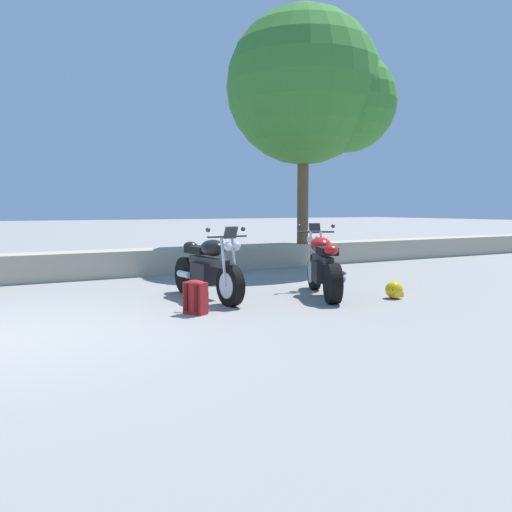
{
  "coord_description": "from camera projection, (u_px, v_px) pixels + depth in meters",
  "views": [
    {
      "loc": [
        -0.34,
        -6.51,
        1.44
      ],
      "look_at": [
        4.03,
        1.2,
        0.65
      ],
      "focal_mm": 37.54,
      "sensor_mm": 36.0,
      "label": 1
    }
  ],
  "objects": [
    {
      "name": "motorcycle_black_near_left",
      "position": [
        208.0,
        269.0,
        8.44
      ],
      "size": [
        0.67,
        2.07,
        1.18
      ],
      "color": "black",
      "rests_on": "ground"
    },
    {
      "name": "motorcycle_red_centre",
      "position": [
        323.0,
        266.0,
        8.81
      ],
      "size": [
        1.09,
        1.94,
        1.18
      ],
      "color": "black",
      "rests_on": "ground"
    },
    {
      "name": "rider_backpack",
      "position": [
        196.0,
        296.0,
        7.29
      ],
      "size": [
        0.34,
        0.35,
        0.47
      ],
      "color": "#A31E1E",
      "rests_on": "ground"
    },
    {
      "name": "rider_helmet",
      "position": [
        394.0,
        290.0,
        8.56
      ],
      "size": [
        0.28,
        0.28,
        0.28
      ],
      "color": "yellow",
      "rests_on": "ground"
    },
    {
      "name": "leafy_tree_mid_left",
      "position": [
        313.0,
        90.0,
        13.1
      ],
      "size": [
        3.99,
        3.8,
        5.77
      ],
      "color": "brown",
      "rests_on": "stone_wall"
    }
  ]
}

